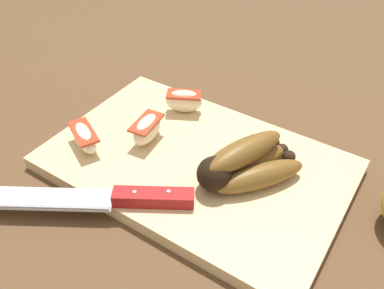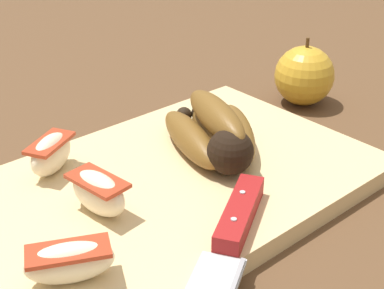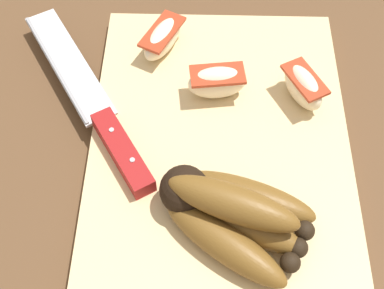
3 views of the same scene
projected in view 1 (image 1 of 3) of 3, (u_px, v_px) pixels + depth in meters
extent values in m
plane|color=brown|center=(201.00, 177.00, 0.57)|extent=(6.00, 6.00, 0.00)
cube|color=#DBBC84|center=(196.00, 164.00, 0.57)|extent=(0.41, 0.26, 0.02)
sphere|color=black|center=(214.00, 174.00, 0.51)|extent=(0.05, 0.05, 0.05)
ellipsoid|color=brown|center=(260.00, 176.00, 0.52)|extent=(0.10, 0.12, 0.03)
sphere|color=black|center=(289.00, 157.00, 0.54)|extent=(0.02, 0.02, 0.02)
ellipsoid|color=brown|center=(248.00, 165.00, 0.53)|extent=(0.08, 0.13, 0.03)
sphere|color=black|center=(282.00, 150.00, 0.55)|extent=(0.02, 0.02, 0.02)
ellipsoid|color=brown|center=(237.00, 154.00, 0.55)|extent=(0.07, 0.13, 0.03)
sphere|color=black|center=(273.00, 143.00, 0.57)|extent=(0.02, 0.02, 0.02)
ellipsoid|color=brown|center=(246.00, 152.00, 0.51)|extent=(0.07, 0.12, 0.04)
cylinder|color=white|center=(257.00, 152.00, 0.53)|extent=(0.02, 0.02, 0.00)
cube|color=silver|center=(42.00, 199.00, 0.51)|extent=(0.17, 0.12, 0.00)
cube|color=#99999E|center=(38.00, 207.00, 0.49)|extent=(0.15, 0.09, 0.00)
cube|color=maroon|center=(153.00, 198.00, 0.50)|extent=(0.10, 0.07, 0.02)
cylinder|color=#B2B2B7|center=(171.00, 193.00, 0.49)|extent=(0.01, 0.01, 0.00)
cylinder|color=#B2B2B7|center=(134.00, 192.00, 0.49)|extent=(0.01, 0.01, 0.00)
ellipsoid|color=#F4E5C1|center=(147.00, 130.00, 0.58)|extent=(0.03, 0.06, 0.04)
cube|color=#B2381E|center=(146.00, 123.00, 0.58)|extent=(0.04, 0.06, 0.00)
ellipsoid|color=#F4E5C1|center=(184.00, 101.00, 0.64)|extent=(0.06, 0.05, 0.04)
cube|color=#B2381E|center=(184.00, 94.00, 0.63)|extent=(0.06, 0.05, 0.00)
ellipsoid|color=#F4E5C1|center=(85.00, 138.00, 0.57)|extent=(0.07, 0.05, 0.03)
cube|color=#B2381E|center=(83.00, 132.00, 0.57)|extent=(0.07, 0.05, 0.00)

